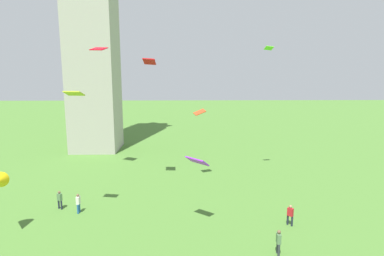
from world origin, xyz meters
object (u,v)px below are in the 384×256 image
(kite_flying_6, at_px, (149,62))
(kite_flying_0, at_px, (197,161))
(person_4, at_px, (60,199))
(kite_flying_1, at_px, (99,49))
(kite_flying_2, at_px, (269,48))
(person_3, at_px, (290,214))
(kite_flying_5, at_px, (74,93))
(person_0, at_px, (279,241))
(kite_flying_3, at_px, (200,112))
(person_2, at_px, (78,202))

(kite_flying_6, bearing_deg, kite_flying_0, 25.87)
(person_4, distance_m, kite_flying_0, 12.76)
(kite_flying_1, height_order, kite_flying_2, kite_flying_2)
(person_3, xyz_separation_m, kite_flying_5, (-16.34, 1.69, 9.05))
(person_0, bearing_deg, kite_flying_3, 20.65)
(person_0, xyz_separation_m, kite_flying_6, (-9.39, 12.95, 11.53))
(person_0, relative_size, kite_flying_2, 1.63)
(kite_flying_3, relative_size, kite_flying_5, 0.91)
(kite_flying_0, relative_size, kite_flying_5, 1.22)
(person_0, xyz_separation_m, person_2, (-14.83, 6.52, -0.02))
(person_2, relative_size, kite_flying_0, 0.91)
(kite_flying_5, bearing_deg, person_4, -25.23)
(person_3, xyz_separation_m, kite_flying_1, (-17.17, 12.76, 12.98))
(kite_flying_2, xyz_separation_m, kite_flying_5, (-17.17, -10.24, -3.98))
(person_0, distance_m, person_4, 18.19)
(person_4, height_order, kite_flying_5, kite_flying_5)
(person_4, xyz_separation_m, kite_flying_3, (12.19, 7.04, 6.48))
(kite_flying_5, bearing_deg, person_0, 168.43)
(kite_flying_2, xyz_separation_m, kite_flying_3, (-7.32, -1.55, -6.56))
(kite_flying_0, relative_size, kite_flying_3, 1.34)
(person_3, xyz_separation_m, kite_flying_6, (-11.40, 8.98, 11.57))
(person_2, distance_m, kite_flying_5, 9.09)
(person_0, distance_m, kite_flying_0, 7.68)
(person_2, distance_m, person_4, 1.99)
(person_3, distance_m, kite_flying_0, 8.24)
(person_4, height_order, kite_flying_2, kite_flying_2)
(kite_flying_6, bearing_deg, kite_flying_1, -123.10)
(kite_flying_1, xyz_separation_m, kite_flying_5, (0.83, -11.07, -3.94))
(kite_flying_1, height_order, kite_flying_6, kite_flying_1)
(person_0, relative_size, kite_flying_0, 0.93)
(kite_flying_6, bearing_deg, person_2, -40.06)
(person_4, height_order, kite_flying_0, kite_flying_0)
(person_4, bearing_deg, kite_flying_5, 177.25)
(person_0, distance_m, kite_flying_5, 17.84)
(person_3, relative_size, kite_flying_5, 1.10)
(kite_flying_1, bearing_deg, person_2, 116.90)
(kite_flying_0, distance_m, kite_flying_6, 12.38)
(person_4, relative_size, kite_flying_3, 1.19)
(kite_flying_2, relative_size, kite_flying_3, 0.77)
(kite_flying_5, xyz_separation_m, kite_flying_6, (4.93, 7.29, 2.52))
(person_0, distance_m, kite_flying_6, 19.72)
(kite_flying_1, bearing_deg, person_4, 106.03)
(person_4, bearing_deg, kite_flying_1, -66.59)
(kite_flying_0, bearing_deg, kite_flying_3, 123.66)
(person_2, height_order, person_3, person_2)
(person_0, xyz_separation_m, kite_flying_3, (-4.47, 14.35, 6.43))
(kite_flying_0, height_order, kite_flying_1, kite_flying_1)
(person_0, bearing_deg, kite_flying_2, -6.82)
(person_3, bearing_deg, kite_flying_5, -140.65)
(person_0, height_order, kite_flying_2, kite_flying_2)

